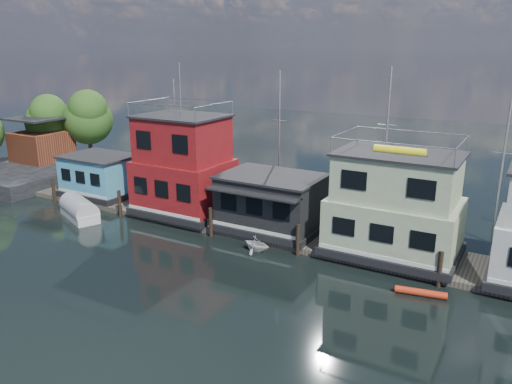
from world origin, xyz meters
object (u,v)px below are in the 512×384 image
Objects in this scene: houseboat_green at (395,206)px; dinghy_white at (256,244)px; houseboat_red at (183,167)px; red_kayak at (421,292)px; houseboat_dark at (271,202)px; houseboat_blue at (101,175)px; tarp_runabout at (79,210)px.

houseboat_green is 4.08× the size of dinghy_white.
red_kayak is (19.88, -4.45, -3.90)m from houseboat_red.
houseboat_dark reaches higher than red_kayak.
houseboat_blue is 9.69m from houseboat_red.
houseboat_green is (17.00, 0.00, -0.55)m from houseboat_red.
houseboat_green is at bearing 112.39° from red_kayak.
houseboat_red is 10.09m from dinghy_white.
houseboat_blue is 18.67m from dinghy_white.
houseboat_green is at bearing 0.00° from houseboat_red.
tarp_runabout is (-7.03, -4.77, -3.41)m from houseboat_red.
dinghy_white is at bearing -21.99° from houseboat_red.
houseboat_blue is 3.11× the size of dinghy_white.
houseboat_green is at bearing 0.00° from houseboat_blue.
houseboat_red is 8.18m from houseboat_dark.
houseboat_dark is at bearing 18.47° from dinghy_white.
houseboat_red reaches higher than houseboat_dark.
houseboat_green is 3.00× the size of red_kayak.
houseboat_red is at bearing 179.86° from houseboat_dark.
tarp_runabout is at bearing -62.63° from houseboat_blue.
tarp_runabout is at bearing 170.19° from red_kayak.
red_kayak is at bearing -88.33° from dinghy_white.
houseboat_dark reaches higher than houseboat_blue.
tarp_runabout is (-26.91, -0.33, 0.49)m from red_kayak.
houseboat_red is 17.01m from houseboat_green.
tarp_runabout reaches higher than dinghy_white.
houseboat_blue is at bearing 179.94° from houseboat_dark.
red_kayak is 26.91m from tarp_runabout.
tarp_runabout is (2.47, -4.77, -1.51)m from houseboat_blue.
houseboat_red reaches higher than dinghy_white.
houseboat_blue is 29.78m from red_kayak.
dinghy_white is 15.83m from tarp_runabout.
houseboat_red reaches higher than houseboat_blue.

